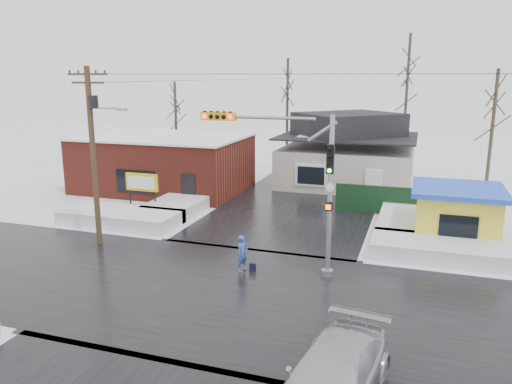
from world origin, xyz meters
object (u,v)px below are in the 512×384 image
(traffic_signal, at_px, (294,172))
(kiosk, at_px, (456,214))
(utility_pole, at_px, (94,146))
(marquee_sign, at_px, (142,183))
(car, at_px, (333,379))
(pedestrian, at_px, (242,254))

(traffic_signal, distance_m, kiosk, 10.43)
(utility_pole, xyz_separation_m, marquee_sign, (-1.07, 5.99, -3.19))
(kiosk, distance_m, car, 16.09)
(traffic_signal, distance_m, car, 9.94)
(pedestrian, bearing_deg, car, -122.89)
(kiosk, height_order, car, kiosk)
(traffic_signal, bearing_deg, kiosk, 44.84)
(traffic_signal, bearing_deg, utility_pole, 177.05)
(marquee_sign, bearing_deg, utility_pole, -79.87)
(utility_pole, distance_m, pedestrian, 9.35)
(pedestrian, bearing_deg, utility_pole, 105.18)
(traffic_signal, height_order, marquee_sign, traffic_signal)
(kiosk, xyz_separation_m, pedestrian, (-9.20, -7.62, -0.64))
(marquee_sign, distance_m, car, 21.14)
(marquee_sign, height_order, pedestrian, marquee_sign)
(marquee_sign, bearing_deg, pedestrian, -37.45)
(pedestrian, bearing_deg, kiosk, -27.36)
(kiosk, height_order, pedestrian, kiosk)
(traffic_signal, height_order, car, traffic_signal)
(marquee_sign, bearing_deg, traffic_signal, -29.72)
(utility_pole, bearing_deg, traffic_signal, -2.95)
(utility_pole, bearing_deg, marquee_sign, 100.13)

